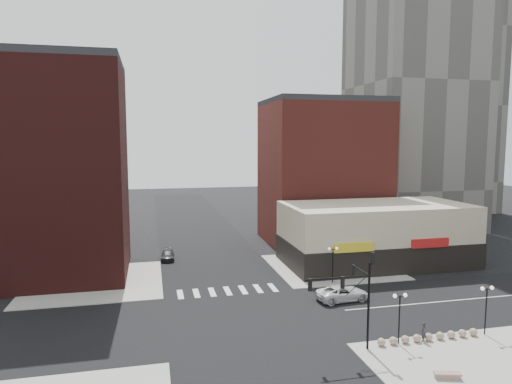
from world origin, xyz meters
name	(u,v)px	position (x,y,z in m)	size (l,w,h in m)	color
ground	(244,320)	(0.00, 0.00, 0.00)	(240.00, 240.00, 0.00)	black
road_ew	(244,319)	(0.00, 0.00, 0.01)	(200.00, 14.00, 0.02)	black
road_ns	(244,319)	(0.00, 0.00, 0.01)	(14.00, 200.00, 0.02)	black
sidewalk_nw	(95,282)	(-14.50, 14.50, 0.06)	(15.00, 15.00, 0.12)	gray
sidewalk_ne	(331,267)	(14.50, 14.50, 0.06)	(15.00, 15.00, 0.12)	gray
sidewalk_se	(509,375)	(16.00, -14.00, 0.06)	(18.00, 14.00, 0.12)	gray
building_nw	(55,173)	(-19.00, 18.50, 12.50)	(16.00, 15.00, 25.00)	#3C1413
building_ne_midrise	(323,174)	(19.00, 29.50, 11.00)	(18.00, 15.00, 22.00)	maroon
tower_far	(450,33)	(60.00, 56.00, 41.00)	(18.00, 18.00, 82.00)	#47443F
building_ne_row	(376,239)	(21.00, 15.00, 3.30)	(24.20, 12.20, 8.00)	#C1BA9A
traffic_signal	(355,288)	(7.24, -7.83, 4.96)	(5.59, 3.09, 7.77)	black
street_lamp_se_a	(400,306)	(11.00, -8.00, 3.29)	(1.22, 0.32, 4.16)	black
street_lamp_se_b	(487,298)	(19.00, -8.00, 3.29)	(1.22, 0.32, 4.16)	black
street_lamp_ne	(333,256)	(12.00, 8.00, 3.29)	(1.22, 0.32, 4.16)	black
bollard_row	(429,337)	(13.70, -8.00, 0.44)	(9.03, 0.63, 0.63)	gray
white_suv	(343,293)	(10.90, 2.65, 0.76)	(2.52, 5.47, 1.52)	silver
dark_sedan_north	(168,255)	(-5.96, 23.09, 0.64)	(1.80, 4.42, 1.28)	black
pedestrian	(423,332)	(13.19, -8.00, 0.93)	(0.59, 0.39, 1.62)	#272429
stone_bench	(447,375)	(11.45, -13.57, 0.35)	(1.90, 1.04, 0.42)	gray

